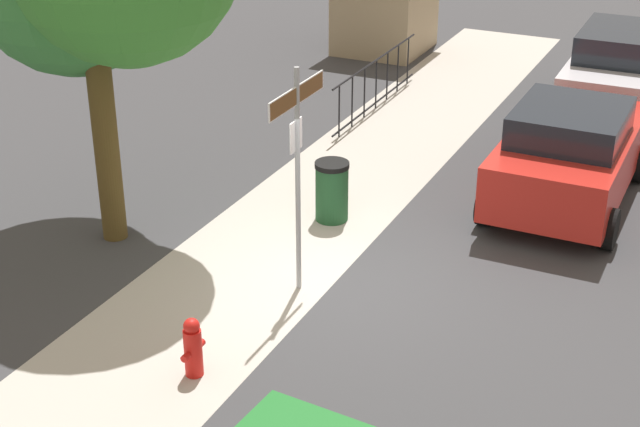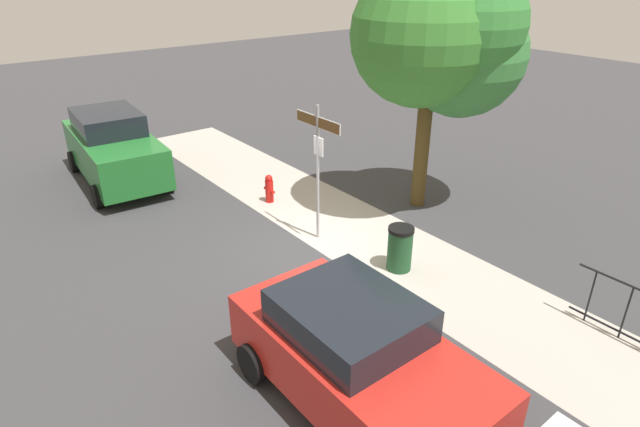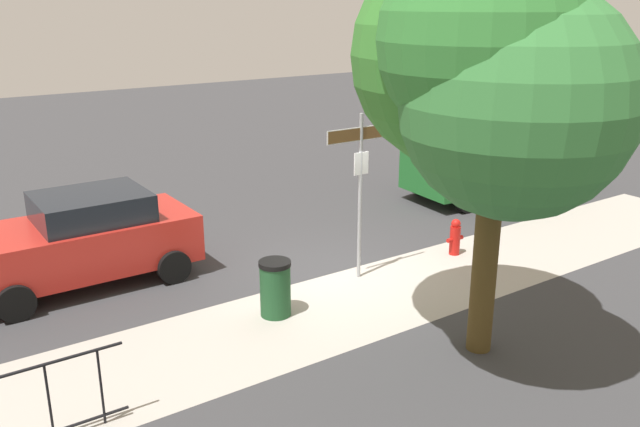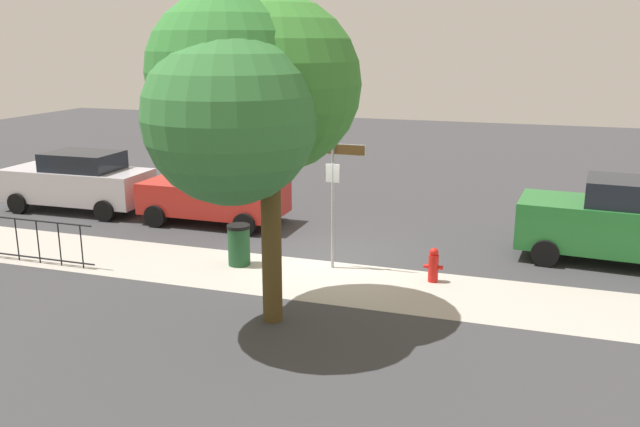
{
  "view_description": "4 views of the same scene",
  "coord_description": "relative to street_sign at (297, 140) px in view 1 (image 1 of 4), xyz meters",
  "views": [
    {
      "loc": [
        -10.71,
        -4.84,
        6.71
      ],
      "look_at": [
        0.14,
        0.34,
        0.91
      ],
      "focal_mm": 53.61,
      "sensor_mm": 36.0,
      "label": 1
    },
    {
      "loc": [
        8.25,
        -6.32,
        6.0
      ],
      "look_at": [
        0.35,
        -0.14,
        1.08
      ],
      "focal_mm": 29.47,
      "sensor_mm": 36.0,
      "label": 2
    },
    {
      "loc": [
        6.92,
        9.79,
        5.13
      ],
      "look_at": [
        0.31,
        0.14,
        1.35
      ],
      "focal_mm": 37.27,
      "sensor_mm": 36.0,
      "label": 3
    },
    {
      "loc": [
        -4.83,
        14.59,
        5.17
      ],
      "look_at": [
        -0.12,
        0.44,
        1.3
      ],
      "focal_mm": 37.47,
      "sensor_mm": 36.0,
      "label": 4
    }
  ],
  "objects": [
    {
      "name": "ground_plane",
      "position": [
        0.42,
        -0.4,
        -2.2
      ],
      "size": [
        60.0,
        60.0,
        0.0
      ],
      "primitive_type": "plane",
      "color": "#38383A"
    },
    {
      "name": "sidewalk_strip",
      "position": [
        2.42,
        0.9,
        -2.2
      ],
      "size": [
        24.0,
        2.6,
        0.0
      ],
      "primitive_type": "cube",
      "color": "#ABA59B",
      "rests_on": "ground_plane"
    },
    {
      "name": "street_sign",
      "position": [
        0.0,
        0.0,
        0.0
      ],
      "size": [
        1.51,
        0.07,
        3.18
      ],
      "color": "#9EA0A5",
      "rests_on": "ground_plane"
    },
    {
      "name": "car_red",
      "position": [
        4.4,
        -2.71,
        -1.32
      ],
      "size": [
        4.1,
        2.11,
        1.72
      ],
      "rotation": [
        0.0,
        0.0,
        -0.0
      ],
      "color": "red",
      "rests_on": "ground_plane"
    },
    {
      "name": "car_silver",
      "position": [
        9.12,
        -2.7,
        -1.26
      ],
      "size": [
        4.59,
        2.07,
        1.86
      ],
      "rotation": [
        0.0,
        0.0,
        0.02
      ],
      "color": "#BCB9C0",
      "rests_on": "ground_plane"
    },
    {
      "name": "iron_fence",
      "position": [
        7.38,
        1.9,
        -1.64
      ],
      "size": [
        4.33,
        0.04,
        1.07
      ],
      "color": "black",
      "rests_on": "ground_plane"
    },
    {
      "name": "utility_shed",
      "position": [
        11.54,
        3.4,
        -0.94
      ],
      "size": [
        2.57,
        2.4,
        2.45
      ],
      "color": "#998466",
      "rests_on": "ground_plane"
    },
    {
      "name": "fire_hydrant",
      "position": [
        -2.39,
        0.2,
        -1.82
      ],
      "size": [
        0.42,
        0.22,
        0.78
      ],
      "color": "red",
      "rests_on": "ground_plane"
    },
    {
      "name": "trash_bin",
      "position": [
        2.16,
        0.5,
        -1.71
      ],
      "size": [
        0.55,
        0.55,
        0.98
      ],
      "color": "#1E4C28",
      "rests_on": "ground_plane"
    }
  ]
}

